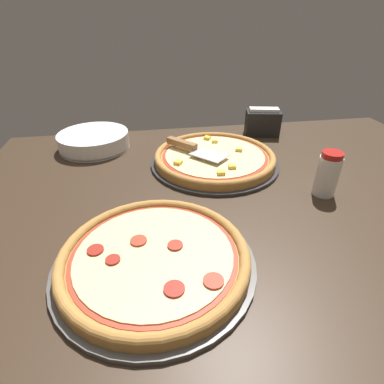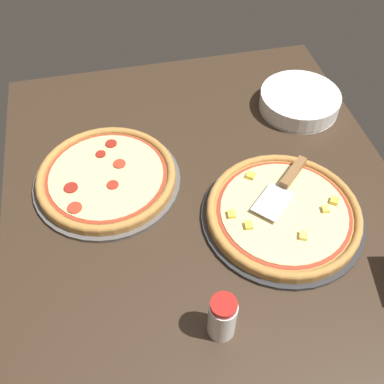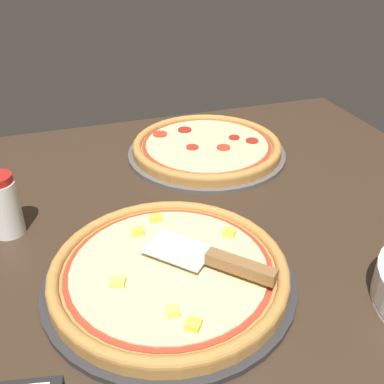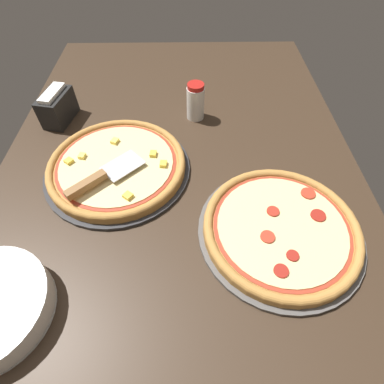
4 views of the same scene
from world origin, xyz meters
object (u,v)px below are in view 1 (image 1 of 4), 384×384
plate_stack (94,140)px  serving_spatula (189,146)px  pizza_back (154,256)px  parmesan_shaker (328,174)px  pizza_front (215,157)px  napkin_holder (263,122)px

plate_stack → serving_spatula: bearing=153.4°
pizza_back → plate_stack: plate_stack is taller
pizza_back → parmesan_shaker: bearing=-157.6°
pizza_front → serving_spatula: serving_spatula is taller
pizza_back → parmesan_shaker: size_ratio=3.03×
parmesan_shaker → napkin_holder: parmesan_shaker is taller
parmesan_shaker → plate_stack: bearing=-33.2°
plate_stack → parmesan_shaker: 76.32cm
serving_spatula → plate_stack: serving_spatula is taller
plate_stack → pizza_front: bearing=153.7°
plate_stack → napkin_holder: 63.24cm
pizza_back → plate_stack: size_ratio=1.51×
pizza_back → napkin_holder: size_ratio=2.63×
parmesan_shaker → napkin_holder: size_ratio=0.87×
pizza_back → serving_spatula: 47.18cm
pizza_back → parmesan_shaker: 50.01cm
pizza_front → parmesan_shaker: bearing=137.7°
plate_stack → parmesan_shaker: (-63.81, 41.76, 3.14)cm
serving_spatula → parmesan_shaker: 41.61cm
pizza_front → pizza_back: 46.67cm
plate_stack → parmesan_shaker: parmesan_shaker is taller
pizza_back → napkin_holder: bearing=-125.6°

